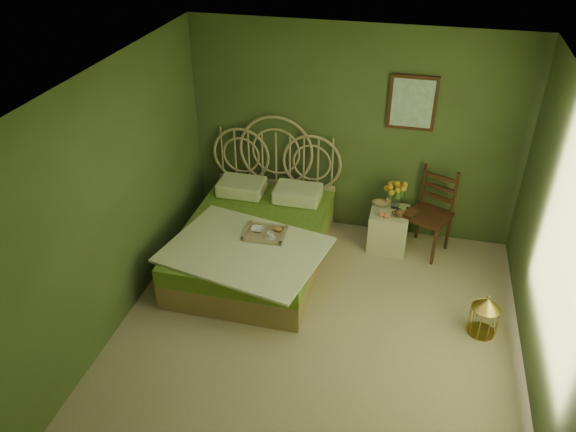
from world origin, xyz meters
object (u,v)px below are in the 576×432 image
(bed, at_px, (255,239))
(chair, at_px, (430,206))
(birdcage, at_px, (484,316))
(nightstand, at_px, (389,222))

(bed, bearing_deg, chair, 21.77)
(birdcage, bearing_deg, bed, 166.25)
(nightstand, height_order, chair, chair)
(chair, bearing_deg, bed, -134.59)
(bed, height_order, birdcage, bed)
(bed, bearing_deg, nightstand, 24.73)
(chair, bearing_deg, birdcage, -42.50)
(birdcage, bearing_deg, chair, 113.86)
(bed, distance_m, birdcage, 2.65)
(nightstand, distance_m, birdcage, 1.70)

